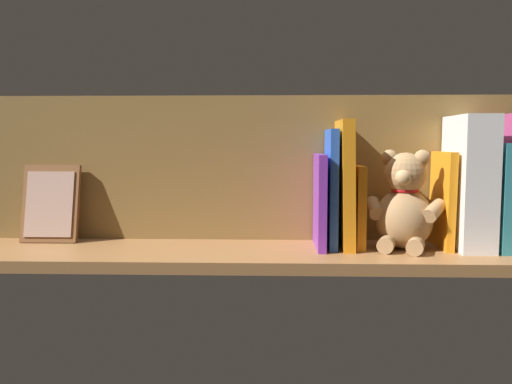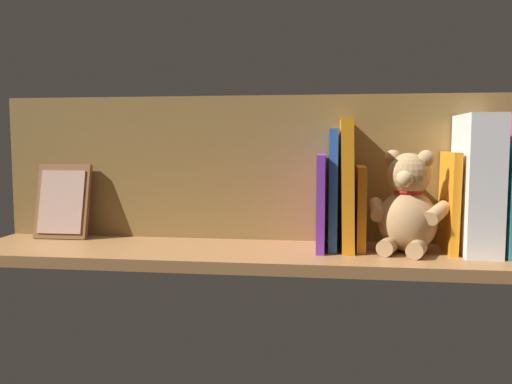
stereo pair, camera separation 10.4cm
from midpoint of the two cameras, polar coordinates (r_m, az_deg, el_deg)
name	(u,v)px [view 1 (the left image)]	position (r cm, az deg, el deg)	size (l,w,h in cm)	color
ground_plane	(256,254)	(105.41, -2.83, -6.65)	(113.50, 25.36, 2.20)	#9E6B3D
shelf_back_panel	(258,168)	(113.65, -2.43, 2.54)	(113.50, 1.50, 30.49)	olive
book_0	(512,182)	(112.56, 23.23, 1.01)	(1.32, 14.85, 26.28)	#B23F72
book_1	(496,196)	(111.91, 21.82, -0.42)	(2.91, 14.64, 20.59)	teal
dictionary_thick_white	(469,182)	(109.89, 19.25, 0.95)	(6.43, 14.62, 25.90)	white
book_2	(442,200)	(109.99, 16.71, -0.80)	(1.51, 12.56, 18.89)	orange
teddy_bear	(404,206)	(106.29, 12.83, -1.43)	(14.83, 14.67, 19.32)	tan
book_3	(357,206)	(107.32, 8.05, -1.52)	(1.68, 12.16, 16.13)	orange
book_4	(345,184)	(105.90, 6.69, 0.83)	(2.31, 13.63, 25.07)	orange
book_5	(331,188)	(106.24, 5.24, 0.37)	(1.60, 12.72, 23.25)	blue
book_6	(320,201)	(105.61, 4.02, -0.97)	(1.59, 14.25, 18.40)	purple
picture_frame_leaning	(51,204)	(121.51, -23.33, -1.17)	(11.76, 5.09, 16.14)	brown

